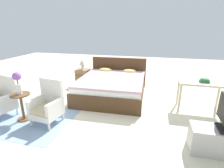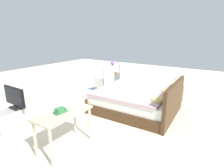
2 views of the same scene
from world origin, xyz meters
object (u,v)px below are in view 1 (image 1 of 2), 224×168
flower_vase (17,81)px  table_lamp (82,63)px  bed (113,86)px  armchair_by_window_left (2,100)px  tv_stand (221,141)px  book_stack (205,80)px  armchair_by_window_right (48,105)px  side_table (22,104)px  nightstand (83,77)px  vanity_desk (201,86)px

flower_vase → table_lamp: flower_vase is taller
bed → armchair_by_window_left: (-2.16, -1.77, 0.09)m
tv_stand → book_stack: book_stack is taller
armchair_by_window_right → side_table: armchair_by_window_right is taller
armchair_by_window_right → side_table: bearing=-174.2°
armchair_by_window_left → book_stack: (4.47, 1.36, 0.38)m
table_lamp → armchair_by_window_left: bearing=-110.0°
bed → nightstand: bed is taller
vanity_desk → book_stack: book_stack is taller
table_lamp → side_table: bearing=-97.5°
bed → book_stack: size_ratio=9.20×
armchair_by_window_left → flower_vase: 0.78m
nightstand → armchair_by_window_right: bearing=-84.0°
table_lamp → book_stack: size_ratio=1.38×
armchair_by_window_right → table_lamp: armchair_by_window_right is taller
bed → table_lamp: bed is taller
bed → nightstand: size_ratio=4.03×
bed → book_stack: (2.31, -0.41, 0.47)m
armchair_by_window_right → nightstand: armchair_by_window_right is taller
nightstand → tv_stand: 4.45m
bed → side_table: size_ratio=3.62×
table_lamp → bed: bearing=-30.9°
tv_stand → vanity_desk: bearing=90.9°
armchair_by_window_right → nightstand: size_ratio=1.69×
flower_vase → armchair_by_window_right: bearing=5.8°
flower_vase → nightstand: bearing=82.5°
nightstand → vanity_desk: 3.70m
armchair_by_window_left → flower_vase: size_ratio=1.93×
bed → book_stack: 2.39m
vanity_desk → bed: bearing=169.9°
armchair_by_window_right → bed: bearing=61.1°
armchair_by_window_left → flower_vase: bearing=-5.8°
side_table → flower_vase: bearing=0.0°
bed → flower_vase: size_ratio=4.59×
armchair_by_window_left → armchair_by_window_right: (1.18, 0.00, 0.00)m
flower_vase → vanity_desk: flower_vase is taller
side_table → table_lamp: size_ratio=1.84×
armchair_by_window_right → book_stack: (3.29, 1.36, 0.38)m
bed → flower_vase: flower_vase is taller
tv_stand → armchair_by_window_right: bearing=176.5°
nightstand → table_lamp: 0.49m
armchair_by_window_left → vanity_desk: 4.63m
side_table → book_stack: size_ratio=2.54×
book_stack → side_table: bearing=-159.9°
armchair_by_window_right → book_stack: 3.58m
tv_stand → nightstand: bearing=142.4°
nightstand → vanity_desk: bearing=-18.1°
nightstand → tv_stand: size_ratio=0.57×
nightstand → tv_stand: (3.53, -2.72, -0.06)m
flower_vase → side_table: bearing=0.0°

